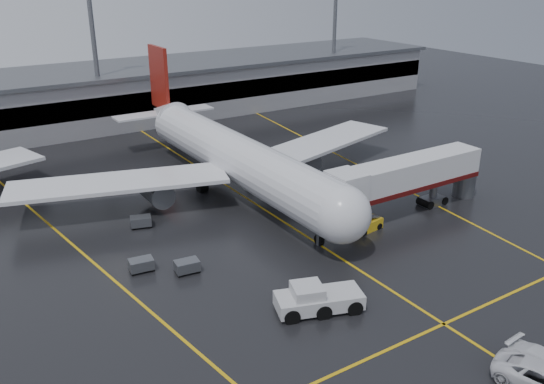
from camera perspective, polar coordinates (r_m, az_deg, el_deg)
ground at (r=58.58m, az=0.60°, el=-2.63°), size 220.00×220.00×0.00m
apron_line_centre at (r=58.57m, az=0.60°, el=-2.62°), size 0.25×90.00×0.02m
apron_line_stop at (r=44.18m, az=16.78°, el=-12.50°), size 60.00×0.25×0.02m
apron_line_left at (r=60.44m, az=-21.01°, el=-3.37°), size 9.99×69.35×0.02m
apron_line_right at (r=76.15m, az=7.85°, el=3.05°), size 7.57×69.64×0.02m
terminal at (r=99.07m, az=-14.95°, el=9.49°), size 122.00×19.00×8.60m
light_mast_mid at (r=90.46m, az=-17.44°, el=14.66°), size 3.00×1.20×25.45m
light_mast_right at (r=111.30m, az=6.30°, el=16.65°), size 3.00×1.20×25.45m
main_airliner at (r=64.84m, az=-4.09°, el=3.76°), size 48.80×45.60×14.10m
jet_bridge at (r=59.93m, az=13.36°, el=1.39°), size 19.90×3.40×6.05m
pushback_tractor at (r=43.52m, az=4.47°, el=-10.65°), size 6.99×4.60×2.32m
belt_loader at (r=56.57m, az=9.42°, el=-3.28°), size 3.56×2.00×2.15m
service_van_a at (r=40.07m, az=25.50°, el=-16.43°), size 4.43×6.48×1.65m
baggage_cart_a at (r=48.93m, az=-8.49°, el=-7.30°), size 2.14×1.52×1.12m
baggage_cart_b at (r=49.87m, az=-12.92°, el=-7.05°), size 2.15×1.54×1.12m
baggage_cart_c at (r=57.87m, az=-12.96°, el=-2.86°), size 2.29×1.82×1.12m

